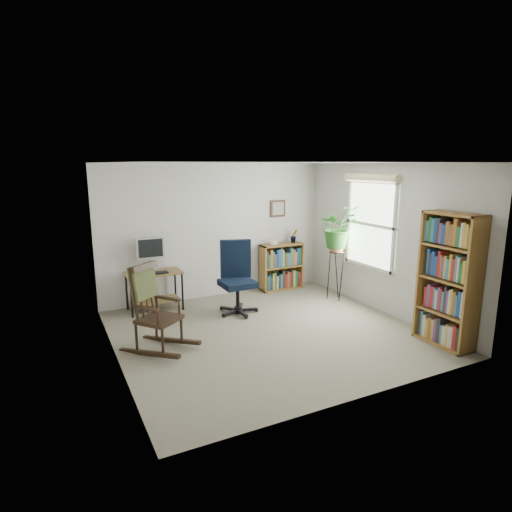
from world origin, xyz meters
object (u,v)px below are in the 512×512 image
desk (155,291)px  rocking_chair (159,308)px  office_chair (238,278)px  tall_bookshelf (449,280)px  low_bookshelf (281,267)px

desk → rocking_chair: (-0.32, -1.59, 0.25)m
desk → rocking_chair: 1.64m
office_chair → tall_bookshelf: 3.09m
rocking_chair → tall_bookshelf: (3.47, -1.53, 0.31)m
desk → low_bookshelf: (2.49, 0.12, 0.12)m
office_chair → rocking_chair: (-1.48, -0.82, -0.02)m
rocking_chair → low_bookshelf: size_ratio=1.30×
tall_bookshelf → desk: bearing=135.3°
desk → office_chair: (1.16, -0.77, 0.27)m
low_bookshelf → rocking_chair: bearing=-148.6°
desk → tall_bookshelf: (3.15, -3.12, 0.57)m
low_bookshelf → tall_bookshelf: tall_bookshelf is taller
low_bookshelf → tall_bookshelf: 3.33m
office_chair → tall_bookshelf: size_ratio=0.67×
office_chair → rocking_chair: bearing=-134.2°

